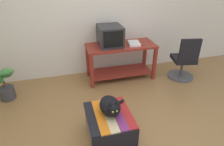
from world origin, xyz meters
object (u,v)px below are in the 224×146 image
object	(u,v)px
office_chair	(184,61)
stapler	(140,45)
keyboard	(112,48)
desk	(121,56)
book	(134,43)
cat	(110,106)
potted_plant	(4,85)
tv_monitor	(110,36)
ottoman_with_blanket	(109,127)

from	to	relation	value
office_chair	stapler	distance (m)	0.98
keyboard	office_chair	distance (m)	1.50
desk	stapler	xyz separation A→B (m)	(0.33, -0.14, 0.25)
office_chair	book	bearing A→B (deg)	-6.76
desk	keyboard	size ratio (longest dim) A/B	3.35
cat	stapler	size ratio (longest dim) A/B	3.63
potted_plant	cat	bearing A→B (deg)	-41.06
tv_monitor	office_chair	bearing A→B (deg)	-15.41
tv_monitor	potted_plant	size ratio (longest dim) A/B	0.82
desk	tv_monitor	size ratio (longest dim) A/B	2.71
tv_monitor	office_chair	distance (m)	1.57
book	potted_plant	bearing A→B (deg)	-166.96
desk	ottoman_with_blanket	world-z (taller)	desk
book	stapler	size ratio (longest dim) A/B	2.70
office_chair	stapler	world-z (taller)	office_chair
tv_monitor	potted_plant	bearing A→B (deg)	-172.95
keyboard	office_chair	bearing A→B (deg)	-13.99
stapler	desk	bearing A→B (deg)	134.86
potted_plant	office_chair	size ratio (longest dim) A/B	0.67
desk	potted_plant	size ratio (longest dim) A/B	2.23
desk	keyboard	world-z (taller)	keyboard
ottoman_with_blanket	potted_plant	size ratio (longest dim) A/B	1.11
keyboard	potted_plant	xyz separation A→B (m)	(-1.91, -0.07, -0.45)
desk	cat	size ratio (longest dim) A/B	3.36
book	ottoman_with_blanket	size ratio (longest dim) A/B	0.45
keyboard	cat	distance (m)	1.47
ottoman_with_blanket	book	bearing A→B (deg)	59.40
desk	cat	bearing A→B (deg)	-111.76
cat	office_chair	xyz separation A→B (m)	(1.83, 1.16, -0.13)
office_chair	stapler	xyz separation A→B (m)	(-0.89, 0.23, 0.35)
tv_monitor	cat	xyz separation A→B (m)	(-0.40, -1.55, -0.38)
tv_monitor	keyboard	bearing A→B (deg)	-94.50
desk	book	world-z (taller)	book
desk	keyboard	bearing A→B (deg)	-150.13
book	stapler	bearing A→B (deg)	-39.30
desk	stapler	world-z (taller)	stapler
keyboard	ottoman_with_blanket	distance (m)	1.57
cat	desk	bearing A→B (deg)	66.01
keyboard	potted_plant	distance (m)	1.96
tv_monitor	cat	size ratio (longest dim) A/B	1.24
book	tv_monitor	bearing A→B (deg)	-179.99
keyboard	book	bearing A→B (deg)	5.51
desk	book	bearing A→B (deg)	-9.66
tv_monitor	book	size ratio (longest dim) A/B	1.66
ottoman_with_blanket	stapler	distance (m)	1.79
keyboard	book	distance (m)	0.48
cat	stapler	distance (m)	1.69
tv_monitor	cat	distance (m)	1.65
cat	stapler	bearing A→B (deg)	53.70
keyboard	desk	bearing A→B (deg)	25.16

